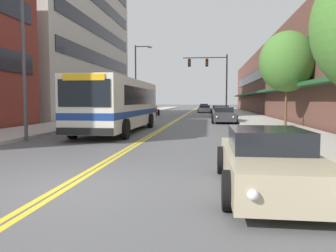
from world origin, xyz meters
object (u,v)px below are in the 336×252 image
street_lamp_left_far (138,75)px  street_tree_right_mid (287,62)px  car_dark_grey_parked_right_end (224,115)px  car_charcoal_parked_left_near (138,113)px  car_beige_parked_right_foreground (268,161)px  street_lamp_left_near (31,44)px  car_slate_blue_moving_second (204,107)px  traffic_signal_mast (213,73)px  city_bus (120,103)px  car_red_parked_left_mid (149,111)px  car_silver_moving_lead (205,109)px  car_navy_parked_right_mid (221,112)px  car_champagne_parked_right_far (218,110)px

street_lamp_left_far → street_tree_right_mid: street_lamp_left_far is taller
car_dark_grey_parked_right_end → street_tree_right_mid: street_tree_right_mid is taller
car_charcoal_parked_left_near → car_beige_parked_right_foreground: car_charcoal_parked_left_near is taller
street_lamp_left_near → car_slate_blue_moving_second: bearing=82.2°
traffic_signal_mast → street_tree_right_mid: size_ratio=1.17×
car_dark_grey_parked_right_end → street_lamp_left_far: street_lamp_left_far is taller
traffic_signal_mast → car_charcoal_parked_left_near: bearing=-142.0°
street_lamp_left_near → street_lamp_left_far: street_lamp_left_far is taller
city_bus → car_charcoal_parked_left_near: 15.12m
street_lamp_left_near → city_bus: bearing=62.3°
car_red_parked_left_mid → traffic_signal_mast: (7.83, -0.19, 4.64)m
car_silver_moving_lead → street_lamp_left_near: size_ratio=0.67×
car_beige_parked_right_foreground → street_lamp_left_far: street_lamp_left_far is taller
car_red_parked_left_mid → car_navy_parked_right_mid: (8.77, -4.04, 0.04)m
car_dark_grey_parked_right_end → car_red_parked_left_mid: bearing=125.4°
street_lamp_left_near → car_dark_grey_parked_right_end: bearing=56.8°
car_navy_parked_right_mid → traffic_signal_mast: size_ratio=0.64×
city_bus → car_slate_blue_moving_second: bearing=84.6°
city_bus → car_red_parked_left_mid: city_bus is taller
street_lamp_left_near → car_charcoal_parked_left_near: bearing=88.6°
car_red_parked_left_mid → car_champagne_parked_right_far: car_red_parked_left_mid is taller
car_silver_moving_lead → street_tree_right_mid: 31.13m
car_navy_parked_right_mid → car_dark_grey_parked_right_end: size_ratio=1.03×
car_navy_parked_right_mid → city_bus: bearing=-111.2°
city_bus → car_navy_parked_right_mid: bearing=68.8°
city_bus → street_tree_right_mid: (10.51, 3.80, 2.75)m
car_beige_parked_right_foreground → street_lamp_left_near: bearing=142.3°
traffic_signal_mast → street_lamp_left_near: 27.54m
traffic_signal_mast → street_lamp_left_far: bearing=-159.8°
car_red_parked_left_mid → car_beige_parked_right_foreground: (8.64, -33.52, 0.00)m
car_silver_moving_lead → street_lamp_left_near: bearing=-100.6°
car_champagne_parked_right_far → car_silver_moving_lead: (-1.98, 4.74, 0.00)m
car_red_parked_left_mid → car_navy_parked_right_mid: size_ratio=0.93×
city_bus → car_navy_parked_right_mid: size_ratio=2.35×
car_navy_parked_right_mid → car_dark_grey_parked_right_end: (-0.08, -8.16, 0.00)m
car_beige_parked_right_foreground → car_dark_grey_parked_right_end: (0.05, 21.32, 0.04)m
car_champagne_parked_right_far → car_red_parked_left_mid: bearing=-137.2°
car_silver_moving_lead → traffic_signal_mast: bearing=-85.3°
city_bus → street_tree_right_mid: 11.51m
street_lamp_left_near → street_lamp_left_far: (-0.12, 23.06, 0.42)m
car_dark_grey_parked_right_end → street_lamp_left_far: size_ratio=0.57×
street_lamp_left_far → street_tree_right_mid: size_ratio=1.29×
car_dark_grey_parked_right_end → car_slate_blue_moving_second: size_ratio=1.07×
car_navy_parked_right_mid → car_silver_moving_lead: 16.99m
car_charcoal_parked_left_near → car_dark_grey_parked_right_end: (8.80, -5.82, 0.05)m
car_red_parked_left_mid → traffic_signal_mast: traffic_signal_mast is taller
city_bus → street_lamp_left_far: (-2.79, 17.97, 3.09)m
street_tree_right_mid → street_lamp_left_far: bearing=133.2°
car_red_parked_left_mid → street_lamp_left_near: size_ratio=0.61×
traffic_signal_mast → street_tree_right_mid: bearing=-74.6°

